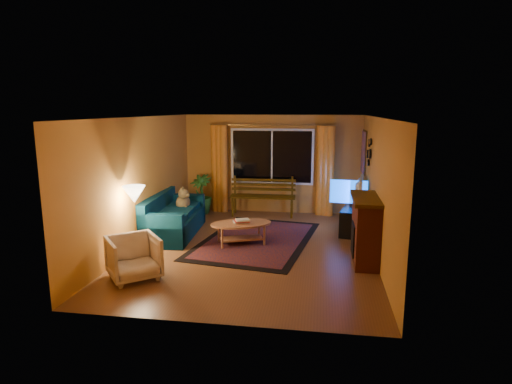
# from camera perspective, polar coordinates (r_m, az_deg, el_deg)

# --- Properties ---
(floor) EXTENTS (4.50, 6.00, 0.02)m
(floor) POSITION_cam_1_polar(r_m,az_deg,el_deg) (8.35, -0.32, -7.55)
(floor) COLOR brown
(floor) RESTS_ON ground
(ceiling) EXTENTS (4.50, 6.00, 0.02)m
(ceiling) POSITION_cam_1_polar(r_m,az_deg,el_deg) (7.91, -0.34, 10.01)
(ceiling) COLOR white
(ceiling) RESTS_ON ground
(wall_back) EXTENTS (4.50, 0.02, 2.50)m
(wall_back) POSITION_cam_1_polar(r_m,az_deg,el_deg) (10.98, 2.16, 3.72)
(wall_back) COLOR #C58132
(wall_back) RESTS_ON ground
(wall_left) EXTENTS (0.02, 6.00, 2.50)m
(wall_left) POSITION_cam_1_polar(r_m,az_deg,el_deg) (8.68, -15.23, 1.36)
(wall_left) COLOR #C58132
(wall_left) RESTS_ON ground
(wall_right) EXTENTS (0.02, 6.00, 2.50)m
(wall_right) POSITION_cam_1_polar(r_m,az_deg,el_deg) (8.00, 15.87, 0.52)
(wall_right) COLOR #C58132
(wall_right) RESTS_ON ground
(window) EXTENTS (2.00, 0.02, 1.30)m
(window) POSITION_cam_1_polar(r_m,az_deg,el_deg) (10.90, 2.13, 4.72)
(window) COLOR black
(window) RESTS_ON wall_back
(curtain_rod) EXTENTS (3.20, 0.03, 0.03)m
(curtain_rod) POSITION_cam_1_polar(r_m,az_deg,el_deg) (10.79, 2.13, 8.92)
(curtain_rod) COLOR #BF8C3F
(curtain_rod) RESTS_ON wall_back
(curtain_left) EXTENTS (0.36, 0.36, 2.24)m
(curtain_left) POSITION_cam_1_polar(r_m,az_deg,el_deg) (11.11, -4.87, 3.10)
(curtain_left) COLOR orange
(curtain_left) RESTS_ON ground
(curtain_right) EXTENTS (0.36, 0.36, 2.24)m
(curtain_right) POSITION_cam_1_polar(r_m,az_deg,el_deg) (10.80, 9.21, 2.77)
(curtain_right) COLOR orange
(curtain_right) RESTS_ON ground
(bench) EXTENTS (1.64, 0.54, 0.49)m
(bench) POSITION_cam_1_polar(r_m,az_deg,el_deg) (10.75, 0.89, -1.89)
(bench) COLOR #382403
(bench) RESTS_ON ground
(potted_plant) EXTENTS (0.70, 0.70, 1.00)m
(potted_plant) POSITION_cam_1_polar(r_m,az_deg,el_deg) (11.02, -7.38, -0.29)
(potted_plant) COLOR #235B1E
(potted_plant) RESTS_ON ground
(sofa) EXTENTS (1.05, 2.17, 0.86)m
(sofa) POSITION_cam_1_polar(r_m,az_deg,el_deg) (9.29, -10.88, -3.01)
(sofa) COLOR #052639
(sofa) RESTS_ON ground
(dog) EXTENTS (0.48, 0.55, 0.49)m
(dog) POSITION_cam_1_polar(r_m,az_deg,el_deg) (9.66, -9.71, -0.95)
(dog) COLOR olive
(dog) RESTS_ON sofa
(armchair) EXTENTS (1.01, 1.01, 0.76)m
(armchair) POSITION_cam_1_polar(r_m,az_deg,el_deg) (7.07, -16.00, -8.15)
(armchair) COLOR beige
(armchair) RESTS_ON ground
(floor_lamp) EXTENTS (0.26, 0.26, 1.30)m
(floor_lamp) POSITION_cam_1_polar(r_m,az_deg,el_deg) (7.95, -15.75, -3.99)
(floor_lamp) COLOR #BF8C3F
(floor_lamp) RESTS_ON ground
(rug) EXTENTS (2.53, 3.53, 0.02)m
(rug) POSITION_cam_1_polar(r_m,az_deg,el_deg) (8.82, 0.08, -6.38)
(rug) COLOR maroon
(rug) RESTS_ON ground
(coffee_table) EXTENTS (1.58, 1.58, 0.44)m
(coffee_table) POSITION_cam_1_polar(r_m,az_deg,el_deg) (8.52, -1.98, -5.55)
(coffee_table) COLOR #B6744D
(coffee_table) RESTS_ON ground
(tv_console) EXTENTS (0.71, 1.40, 0.56)m
(tv_console) POSITION_cam_1_polar(r_m,az_deg,el_deg) (9.63, 12.97, -3.50)
(tv_console) COLOR black
(tv_console) RESTS_ON ground
(television) EXTENTS (0.27, 1.12, 0.64)m
(television) POSITION_cam_1_polar(r_m,az_deg,el_deg) (9.50, 13.13, -0.00)
(television) COLOR black
(television) RESTS_ON tv_console
(fireplace) EXTENTS (0.40, 1.20, 1.10)m
(fireplace) POSITION_cam_1_polar(r_m,az_deg,el_deg) (7.75, 14.40, -5.07)
(fireplace) COLOR maroon
(fireplace) RESTS_ON ground
(mirror_cluster) EXTENTS (0.06, 0.60, 0.56)m
(mirror_cluster) POSITION_cam_1_polar(r_m,az_deg,el_deg) (9.20, 14.78, 5.37)
(mirror_cluster) COLOR black
(mirror_cluster) RESTS_ON wall_right
(painting) EXTENTS (0.04, 0.76, 0.96)m
(painting) POSITION_cam_1_polar(r_m,az_deg,el_deg) (10.36, 14.15, 5.17)
(painting) COLOR #E3581C
(painting) RESTS_ON wall_right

